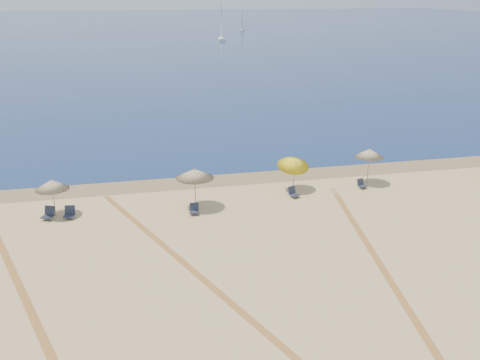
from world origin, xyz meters
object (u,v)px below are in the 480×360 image
(umbrella_4, at_px, (369,153))
(umbrella_1, at_px, (52,185))
(sailboat_1, at_px, (221,30))
(sailboat_2, at_px, (242,25))
(umbrella_3, at_px, (293,162))
(chair_5, at_px, (293,193))
(chair_3, at_px, (69,213))
(chair_6, at_px, (362,184))
(chair_2, at_px, (49,214))
(chair_4, at_px, (194,209))
(umbrella_2, at_px, (195,174))

(umbrella_4, bearing_deg, umbrella_1, -176.67)
(sailboat_1, bearing_deg, sailboat_2, 76.14)
(umbrella_1, distance_m, sailboat_1, 121.29)
(umbrella_3, height_order, chair_5, umbrella_3)
(chair_3, xyz_separation_m, chair_6, (18.63, 0.96, -0.05))
(chair_5, bearing_deg, umbrella_4, -11.39)
(umbrella_1, distance_m, chair_2, 1.69)
(umbrella_4, relative_size, chair_2, 2.83)
(umbrella_3, distance_m, umbrella_4, 5.42)
(chair_2, bearing_deg, chair_4, 15.56)
(chair_6, bearing_deg, chair_2, 167.32)
(umbrella_1, bearing_deg, chair_6, 1.23)
(chair_3, bearing_deg, umbrella_2, 10.95)
(chair_3, bearing_deg, umbrella_4, 16.10)
(chair_3, relative_size, chair_6, 1.13)
(chair_2, xyz_separation_m, chair_3, (1.16, -0.14, -0.01))
(chair_6, bearing_deg, umbrella_1, 166.20)
(umbrella_4, relative_size, chair_5, 3.06)
(chair_6, bearing_deg, umbrella_4, 29.64)
(umbrella_4, bearing_deg, sailboat_1, 84.26)
(chair_3, xyz_separation_m, sailboat_2, (45.41, 154.96, 1.73))
(umbrella_1, height_order, chair_5, umbrella_1)
(umbrella_4, relative_size, chair_3, 3.18)
(chair_2, bearing_deg, umbrella_1, 73.66)
(umbrella_2, bearing_deg, chair_3, 179.91)
(umbrella_1, distance_m, chair_4, 8.27)
(sailboat_2, bearing_deg, umbrella_1, -87.30)
(umbrella_1, bearing_deg, sailboat_2, 73.33)
(umbrella_2, xyz_separation_m, sailboat_1, (23.71, 117.57, 0.61))
(sailboat_1, bearing_deg, chair_2, -98.20)
(chair_5, bearing_deg, chair_2, 156.31)
(chair_2, xyz_separation_m, chair_5, (14.83, 0.23, -0.03))
(umbrella_4, xyz_separation_m, sailboat_1, (11.65, 115.84, 0.63))
(chair_3, bearing_deg, umbrella_1, 158.28)
(umbrella_1, relative_size, chair_6, 3.28)
(umbrella_4, xyz_separation_m, chair_2, (-20.56, -1.57, -1.83))
(chair_4, bearing_deg, umbrella_1, 179.10)
(umbrella_1, xyz_separation_m, chair_4, (7.96, -1.51, -1.65))
(umbrella_2, relative_size, sailboat_2, 0.37)
(chair_4, relative_size, chair_6, 1.00)
(umbrella_4, bearing_deg, chair_6, -135.33)
(umbrella_3, xyz_separation_m, chair_5, (-0.32, -1.13, -1.67))
(umbrella_2, relative_size, umbrella_4, 1.01)
(umbrella_3, xyz_separation_m, chair_2, (-15.15, -1.36, -1.64))
(umbrella_2, relative_size, chair_5, 3.08)
(umbrella_1, height_order, umbrella_3, umbrella_3)
(umbrella_2, xyz_separation_m, chair_5, (6.33, 0.39, -1.88))
(umbrella_2, xyz_separation_m, sailboat_2, (38.07, 154.97, -0.13))
(chair_4, bearing_deg, umbrella_4, 22.20)
(chair_2, bearing_deg, chair_5, 24.12)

